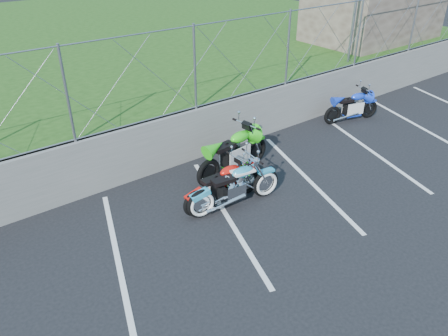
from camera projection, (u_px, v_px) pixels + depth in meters
ground at (259, 240)px, 8.25m from camera, size 90.00×90.00×0.00m
retaining_wall at (162, 144)px, 10.36m from camera, size 30.00×0.22×1.30m
grass_field at (34, 55)px, 17.28m from camera, size 30.00×20.00×1.30m
stone_building at (373, 14)px, 16.53m from camera, size 5.00×3.00×1.80m
chain_link_fence at (157, 76)px, 9.55m from camera, size 28.00×0.03×2.00m
sign_pole at (354, 13)px, 13.39m from camera, size 0.08×0.08×3.00m
parking_lines at (270, 196)px, 9.58m from camera, size 18.29×4.31×0.01m
cruiser_turquoise at (236, 188)px, 9.04m from camera, size 2.20×0.69×1.09m
naked_orange at (224, 186)px, 9.13m from camera, size 1.96×0.67×0.98m
sportbike_green at (234, 154)px, 10.21m from camera, size 2.25×0.80×1.17m
sportbike_blue at (352, 108)px, 13.01m from camera, size 1.84×0.71×0.97m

